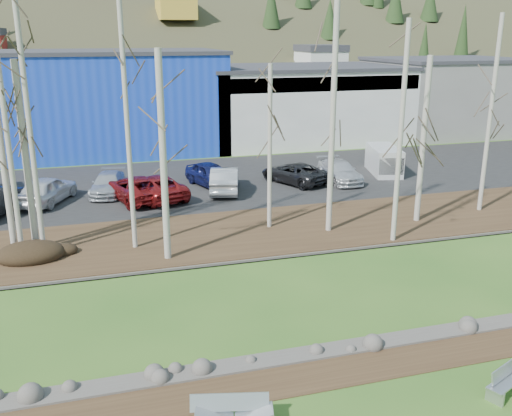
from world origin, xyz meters
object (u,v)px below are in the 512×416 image
object	(u,v)px
car_7	(339,171)
car_5	(225,179)
car_2	(135,188)
car_8	(156,187)
car_0	(47,190)
bench_intact	(508,379)
car_3	(108,184)
car_4	(211,175)
van_white	(384,161)
bench_damaged	(233,413)
car_6	(294,173)

from	to	relation	value
car_7	car_5	bearing A→B (deg)	-175.50
car_2	car_8	distance (m)	1.19
car_7	car_0	bearing A→B (deg)	-178.63
bench_intact	car_5	bearing A→B (deg)	73.48
car_3	car_0	bearing A→B (deg)	-150.83
car_0	bench_intact	bearing A→B (deg)	145.03
car_4	van_white	world-z (taller)	van_white
car_2	car_3	size ratio (longest dim) A/B	1.19
car_0	car_5	xyz separation A→B (m)	(10.47, -0.48, -0.01)
bench_damaged	car_3	bearing A→B (deg)	108.55
car_6	car_8	xyz separation A→B (m)	(-9.23, -1.22, 0.05)
car_7	van_white	xyz separation A→B (m)	(3.96, 1.15, 0.24)
car_3	car_8	size ratio (longest dim) A/B	0.84
van_white	car_2	bearing A→B (deg)	-159.07
bench_damaged	car_8	bearing A→B (deg)	101.83
car_3	car_4	distance (m)	6.44
bench_intact	van_white	world-z (taller)	van_white
car_2	car_5	distance (m)	5.51
bench_damaged	car_2	size ratio (longest dim) A/B	0.40
bench_damaged	car_2	distance (m)	21.32
car_6	car_7	size ratio (longest dim) A/B	1.03
bench_intact	car_5	size ratio (longest dim) A/B	0.36
car_5	van_white	distance (m)	12.00
car_4	car_7	size ratio (longest dim) A/B	0.94
car_6	car_8	size ratio (longest dim) A/B	0.93
bench_intact	car_0	distance (m)	26.37
car_0	car_6	bearing A→B (deg)	-153.58
car_6	van_white	bearing A→B (deg)	160.16
bench_damaged	car_6	world-z (taller)	car_6
bench_damaged	van_white	bearing A→B (deg)	67.59
car_0	car_7	world-z (taller)	car_0
car_8	car_0	bearing A→B (deg)	-24.19
car_7	car_8	distance (m)	12.28
car_0	car_5	bearing A→B (deg)	-157.65
car_6	car_2	bearing A→B (deg)	-18.74
bench_damaged	van_white	size ratio (longest dim) A/B	0.46
bench_damaged	car_5	distance (m)	22.23
car_5	car_8	size ratio (longest dim) A/B	0.92
car_2	van_white	bearing A→B (deg)	169.78
car_4	car_7	bearing A→B (deg)	-26.61
car_3	car_7	world-z (taller)	car_7
bench_damaged	car_2	xyz separation A→B (m)	(-0.53, 21.31, 0.42)
car_0	car_2	distance (m)	5.04
car_5	car_8	bearing A→B (deg)	19.84
car_2	car_6	world-z (taller)	car_2
car_4	car_8	distance (m)	4.24
car_2	car_3	xyz separation A→B (m)	(-1.48, 1.85, -0.09)
car_7	car_4	bearing A→B (deg)	173.69
car_8	car_7	bearing A→B (deg)	167.04
bench_intact	van_white	distance (m)	25.60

